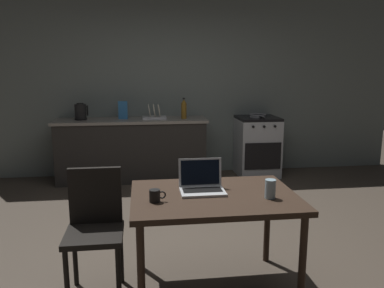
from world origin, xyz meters
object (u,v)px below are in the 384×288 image
laptop (202,185)px  frying_pan (258,115)px  dining_table (214,204)px  dish_rack (154,115)px  drinking_glass (270,189)px  cereal_box (123,110)px  bottle (184,109)px  stove_oven (257,146)px  chair (95,223)px  coffee_mug (155,196)px  electric_kettle (81,112)px

laptop → frying_pan: laptop is taller
dining_table → dish_rack: 3.05m
drinking_glass → cereal_box: 3.37m
bottle → stove_oven: bearing=2.4°
dish_rack → bottle: bearing=-6.7°
dining_table → chair: bearing=173.9°
laptop → drinking_glass: bearing=-11.6°
chair → cereal_box: 2.99m
dining_table → chair: size_ratio=1.29×
stove_oven → cereal_box: (-1.99, 0.02, 0.57)m
frying_pan → cereal_box: size_ratio=1.67×
drinking_glass → laptop: bearing=154.9°
coffee_mug → cereal_box: bearing=96.1°
cereal_box → frying_pan: bearing=-1.4°
stove_oven → cereal_box: bearing=179.4°
laptop → coffee_mug: size_ratio=2.84×
chair → frying_pan: bearing=36.9°
laptop → cereal_box: cereal_box is taller
electric_kettle → coffee_mug: size_ratio=2.11×
frying_pan → drinking_glass: (-0.85, -3.12, -0.12)m
chair → dining_table: bearing=-23.6°
stove_oven → drinking_glass: (-0.87, -3.15, 0.36)m
drinking_glass → electric_kettle: bearing=118.6°
cereal_box → bottle: bearing=-4.6°
chair → coffee_mug: chair is taller
bottle → drinking_glass: bottle is taller
dining_table → bottle: 3.00m
bottle → coffee_mug: bearing=-99.8°
chair → laptop: 0.81m
electric_kettle → dish_rack: size_ratio=0.70×
cereal_box → electric_kettle: bearing=-178.1°
chair → bottle: bearing=54.0°
coffee_mug → dish_rack: dish_rack is taller
coffee_mug → electric_kettle: bearing=106.5°
bottle → frying_pan: size_ratio=0.70×
electric_kettle → drinking_glass: electric_kettle is taller
dish_rack → coffee_mug: bearing=-92.0°
chair → dish_rack: (0.54, 2.93, 0.41)m
laptop → coffee_mug: bearing=-138.6°
frying_pan → cereal_box: bearing=178.6°
laptop → stove_oven: bearing=79.5°
coffee_mug → dining_table: bearing=13.9°
bottle → cereal_box: size_ratio=1.17×
frying_pan → dining_table: bearing=-112.2°
dining_table → cereal_box: cereal_box is taller
bottle → cereal_box: bearing=175.4°
stove_oven → drinking_glass: size_ratio=6.76×
stove_oven → bottle: bearing=-177.6°
chair → cereal_box: cereal_box is taller
dining_table → chair: chair is taller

